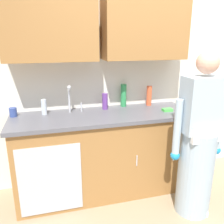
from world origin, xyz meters
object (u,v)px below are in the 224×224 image
sink (75,117)px  cup_by_sink (13,112)px  bottle_soap (105,101)px  sponge (167,110)px  bottle_cleaner_spray (149,96)px  bottle_water_tall (44,107)px  person_at_sink (198,150)px  bottle_dish_liquid (123,95)px

sink → cup_by_sink: size_ratio=5.35×
bottle_soap → sponge: bearing=-21.9°
sink → cup_by_sink: sink is taller
sink → bottle_cleaner_spray: size_ratio=2.11×
sponge → bottle_soap: bearing=158.1°
bottle_water_tall → sponge: bearing=-9.9°
bottle_cleaner_spray → person_at_sink: bearing=-77.3°
person_at_sink → cup_by_sink: 1.90m
person_at_sink → bottle_water_tall: 1.63m
bottle_soap → cup_by_sink: bottle_soap is taller
bottle_soap → person_at_sink: bearing=-46.2°
bottle_water_tall → cup_by_sink: 0.32m
person_at_sink → bottle_water_tall: (-1.41, 0.74, 0.33)m
person_at_sink → sponge: (-0.08, 0.50, 0.26)m
bottle_soap → cup_by_sink: bearing=-178.7°
cup_by_sink → sponge: cup_by_sink is taller
person_at_sink → bottle_dish_liquid: size_ratio=6.04×
person_at_sink → bottle_water_tall: person_at_sink is taller
bottle_cleaner_spray → bottle_soap: bearing=-177.3°
sink → sponge: size_ratio=4.55×
bottle_soap → bottle_dish_liquid: bearing=14.3°
sink → bottle_soap: bearing=24.6°
bottle_cleaner_spray → cup_by_sink: bearing=-178.2°
bottle_dish_liquid → cup_by_sink: 1.24m
person_at_sink → bottle_water_tall: size_ratio=9.84×
person_at_sink → bottle_water_tall: bearing=152.4°
bottle_soap → bottle_cleaner_spray: size_ratio=0.78×
bottle_soap → cup_by_sink: (-0.99, -0.02, -0.05)m
person_at_sink → cup_by_sink: person_at_sink is taller
bottle_soap → bottle_dish_liquid: (0.24, 0.06, 0.04)m
bottle_dish_liquid → bottle_cleaner_spray: 0.32m
bottle_soap → sink: bearing=-155.4°
sink → bottle_water_tall: 0.35m
bottle_dish_liquid → bottle_cleaner_spray: bottle_dish_liquid is taller
bottle_water_tall → bottle_cleaner_spray: 1.23m
sink → bottle_dish_liquid: bearing=20.7°
sink → person_at_sink: size_ratio=0.31×
sponge → bottle_water_tall: bearing=170.1°
bottle_soap → bottle_dish_liquid: 0.25m
bottle_soap → sponge: bottle_soap is taller
sponge → cup_by_sink: bearing=171.7°
bottle_dish_liquid → sink: bearing=-159.3°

